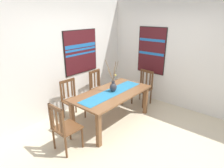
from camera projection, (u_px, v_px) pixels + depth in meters
ground_plane at (130, 133)px, 4.00m from camera, size 6.40×6.40×0.03m
wall_back at (69, 56)px, 4.65m from camera, size 6.40×0.12×2.70m
wall_side at (174, 55)px, 4.86m from camera, size 0.12×6.40×2.70m
dining_table at (112, 97)px, 4.19m from camera, size 1.82×0.91×0.72m
table_runner at (112, 92)px, 4.16m from camera, size 1.67×0.36×0.01m
centerpiece_vase at (113, 86)px, 4.16m from camera, size 0.18×0.38×0.72m
chair_0 at (72, 99)px, 4.44m from camera, size 0.44×0.44×0.91m
chair_1 at (99, 88)px, 5.08m from camera, size 0.44×0.44×0.94m
chair_2 at (143, 87)px, 5.14m from camera, size 0.45×0.45×0.91m
chair_3 at (64, 127)px, 3.33m from camera, size 0.43×0.43×0.92m
painting_on_back_wall at (81, 52)px, 4.81m from camera, size 1.03×0.05×1.08m
painting_on_side_wall at (152, 51)px, 5.17m from camera, size 0.05×0.81×1.25m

